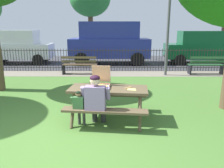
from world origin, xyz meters
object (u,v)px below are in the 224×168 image
(pizza_slice_on_table, at_px, (131,89))
(parked_car_right, at_px, (202,47))
(pizza_box_open, at_px, (101,83))
(parked_car_left, at_px, (19,47))
(picnic_table_foreground, at_px, (108,95))
(lamp_post_walkway, at_px, (169,19))
(park_bench_center, at_px, (80,65))
(park_bench_right, at_px, (206,65))
(parked_car_center, at_px, (110,42))
(adult_at_table, at_px, (96,99))
(child_at_table, at_px, (79,105))

(pizza_slice_on_table, distance_m, parked_car_right, 9.94)
(pizza_box_open, relative_size, parked_car_left, 0.14)
(picnic_table_foreground, distance_m, parked_car_right, 10.13)
(lamp_post_walkway, bearing_deg, parked_car_right, 49.39)
(park_bench_center, relative_size, parked_car_left, 0.41)
(pizza_box_open, relative_size, park_bench_right, 0.34)
(parked_car_center, bearing_deg, picnic_table_foreground, -89.29)
(picnic_table_foreground, bearing_deg, pizza_box_open, 147.13)
(adult_at_table, xyz_separation_m, park_bench_center, (-1.21, 5.76, -0.24))
(picnic_table_foreground, xyz_separation_m, child_at_table, (-0.61, -0.47, -0.09))
(lamp_post_walkway, bearing_deg, adult_at_table, -116.43)
(picnic_table_foreground, height_order, parked_car_right, parked_car_right)
(picnic_table_foreground, height_order, pizza_slice_on_table, pizza_slice_on_table)
(parked_car_left, bearing_deg, parked_car_center, -0.00)
(pizza_box_open, xyz_separation_m, parked_car_center, (0.08, 8.40, 0.44))
(adult_at_table, xyz_separation_m, parked_car_right, (5.71, 9.00, 0.35))
(picnic_table_foreground, relative_size, parked_car_left, 0.49)
(pizza_slice_on_table, distance_m, park_bench_right, 6.67)
(adult_at_table, relative_size, parked_car_center, 0.25)
(picnic_table_foreground, bearing_deg, parked_car_right, 57.32)
(park_bench_right, relative_size, parked_car_left, 0.41)
(park_bench_center, xyz_separation_m, parked_car_center, (1.36, 3.24, 0.89))
(parked_car_right, bearing_deg, park_bench_center, -154.91)
(parked_car_center, bearing_deg, park_bench_center, -112.70)
(park_bench_center, height_order, parked_car_left, parked_car_left)
(child_at_table, xyz_separation_m, parked_car_right, (6.08, 8.99, 0.49))
(pizza_slice_on_table, height_order, parked_car_center, parked_car_center)
(pizza_box_open, bearing_deg, park_bench_center, 103.89)
(picnic_table_foreground, height_order, park_bench_center, park_bench_center)
(parked_car_right, bearing_deg, child_at_table, -124.05)
(pizza_box_open, relative_size, park_bench_center, 0.34)
(child_at_table, distance_m, parked_car_center, 9.04)
(child_at_table, relative_size, parked_car_left, 0.21)
(park_bench_center, bearing_deg, parked_car_center, 67.30)
(pizza_slice_on_table, relative_size, child_at_table, 0.35)
(parked_car_center, bearing_deg, pizza_box_open, -90.54)
(pizza_box_open, height_order, pizza_slice_on_table, pizza_box_open)
(adult_at_table, height_order, parked_car_center, parked_car_center)
(parked_car_left, bearing_deg, park_bench_right, -17.90)
(picnic_table_foreground, bearing_deg, lamp_post_walkway, 63.65)
(picnic_table_foreground, relative_size, park_bench_center, 1.21)
(child_at_table, bearing_deg, pizza_slice_on_table, 18.50)
(parked_car_right, bearing_deg, pizza_box_open, -123.92)
(park_bench_right, xyz_separation_m, parked_car_right, (1.01, 3.24, 0.59))
(lamp_post_walkway, relative_size, parked_car_right, 0.90)
(pizza_slice_on_table, bearing_deg, parked_car_center, 94.11)
(pizza_slice_on_table, bearing_deg, lamp_post_walkway, 68.84)
(lamp_post_walkway, xyz_separation_m, parked_car_center, (-2.62, 3.44, -1.17))
(picnic_table_foreground, xyz_separation_m, park_bench_center, (-1.46, 5.28, -0.18))
(pizza_slice_on_table, relative_size, parked_car_right, 0.07)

